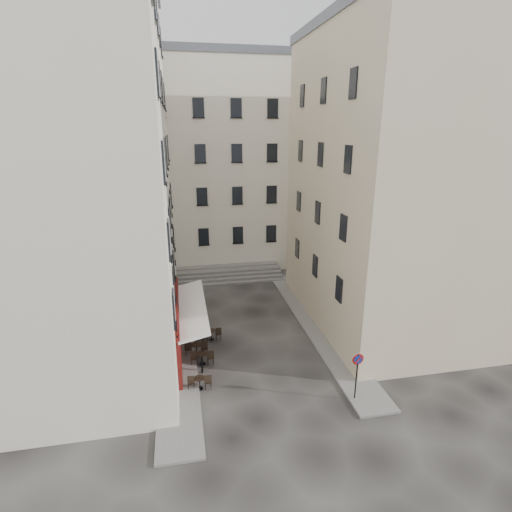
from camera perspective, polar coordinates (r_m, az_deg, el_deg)
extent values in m
plane|color=black|center=(23.63, 0.29, -14.12)|extent=(90.00, 90.00, 0.00)
cube|color=slate|center=(26.73, -11.11, -10.27)|extent=(2.00, 22.00, 0.12)
cube|color=slate|center=(27.19, 8.48, -9.60)|extent=(2.00, 18.00, 0.12)
cube|color=beige|center=(23.70, -27.45, 9.81)|extent=(12.00, 16.00, 20.00)
cube|color=#C7B894|center=(27.52, 21.04, 9.36)|extent=(12.00, 14.00, 18.00)
cube|color=#595E66|center=(27.89, 23.44, 28.54)|extent=(12.20, 14.20, 0.60)
cube|color=beige|center=(38.91, -6.84, 12.58)|extent=(18.00, 10.00, 18.00)
cube|color=#595E66|center=(39.18, -7.39, 26.24)|extent=(18.20, 10.20, 0.60)
cube|color=#490A0B|center=(23.29, -11.10, -10.04)|extent=(0.25, 7.00, 3.50)
cube|color=black|center=(23.45, -10.95, -10.79)|extent=(0.06, 3.85, 2.00)
cube|color=white|center=(22.75, -9.20, -7.24)|extent=(1.58, 7.30, 0.41)
cube|color=slate|center=(34.13, -3.66, -3.49)|extent=(9.00, 1.80, 0.20)
cube|color=slate|center=(34.47, -3.76, -2.92)|extent=(9.00, 1.80, 0.20)
cube|color=slate|center=(34.82, -3.87, -2.35)|extent=(9.00, 1.80, 0.20)
cube|color=slate|center=(35.17, -3.97, -1.79)|extent=(9.00, 1.80, 0.20)
cylinder|color=black|center=(22.22, -7.72, -15.21)|extent=(0.10, 0.10, 0.90)
sphere|color=black|center=(21.97, -7.77, -14.18)|extent=(0.12, 0.12, 0.12)
cylinder|color=black|center=(25.23, -8.25, -10.91)|extent=(0.10, 0.10, 0.90)
sphere|color=black|center=(25.01, -8.30, -9.96)|extent=(0.12, 0.12, 0.12)
cylinder|color=black|center=(28.35, -8.65, -7.54)|extent=(0.10, 0.10, 0.90)
sphere|color=black|center=(28.15, -8.70, -6.67)|extent=(0.12, 0.12, 0.12)
cylinder|color=black|center=(20.28, 14.13, -16.49)|extent=(0.06, 0.06, 2.50)
cylinder|color=#B6150C|center=(19.74, 14.37, -14.10)|extent=(0.58, 0.05, 0.58)
cylinder|color=navy|center=(19.72, 14.40, -14.13)|extent=(0.42, 0.05, 0.42)
cube|color=#B6150C|center=(19.70, 14.43, -14.17)|extent=(0.34, 0.04, 0.34)
cylinder|color=black|center=(21.24, -8.02, -18.23)|extent=(0.33, 0.33, 0.02)
cylinder|color=black|center=(21.06, -8.06, -17.55)|extent=(0.05, 0.05, 0.65)
cylinder|color=black|center=(20.89, -8.09, -16.89)|extent=(0.56, 0.56, 0.04)
cube|color=black|center=(21.05, -6.88, -17.37)|extent=(0.35, 0.35, 0.83)
cube|color=black|center=(21.11, -9.26, -17.38)|extent=(0.35, 0.35, 0.83)
cylinder|color=black|center=(23.03, -7.66, -15.03)|extent=(0.36, 0.36, 0.02)
cylinder|color=black|center=(22.85, -7.69, -14.34)|extent=(0.05, 0.05, 0.70)
cylinder|color=black|center=(22.69, -7.72, -13.65)|extent=(0.60, 0.60, 0.04)
cube|color=black|center=(22.85, -6.54, -14.15)|extent=(0.38, 0.38, 0.90)
cube|color=black|center=(22.90, -8.87, -14.17)|extent=(0.38, 0.38, 0.90)
cylinder|color=black|center=(23.86, -8.48, -13.78)|extent=(0.37, 0.37, 0.02)
cylinder|color=black|center=(23.69, -8.52, -13.09)|extent=(0.05, 0.05, 0.71)
cylinder|color=black|center=(23.53, -8.56, -12.41)|extent=(0.61, 0.61, 0.04)
cube|color=black|center=(23.68, -7.39, -12.91)|extent=(0.39, 0.39, 0.91)
cube|color=black|center=(23.75, -9.67, -12.93)|extent=(0.39, 0.39, 0.91)
cylinder|color=black|center=(25.29, -6.33, -11.75)|extent=(0.33, 0.33, 0.02)
cylinder|color=black|center=(25.14, -6.36, -11.14)|extent=(0.05, 0.05, 0.65)
cylinder|color=black|center=(24.99, -6.38, -10.54)|extent=(0.56, 0.56, 0.04)
cube|color=black|center=(25.14, -5.40, -10.98)|extent=(0.35, 0.35, 0.84)
cube|color=black|center=(25.17, -7.35, -11.01)|extent=(0.35, 0.35, 0.84)
cylinder|color=black|center=(26.48, -8.71, -10.38)|extent=(0.40, 0.40, 0.02)
cylinder|color=black|center=(26.31, -8.75, -9.67)|extent=(0.06, 0.06, 0.78)
cylinder|color=black|center=(26.14, -8.79, -8.99)|extent=(0.66, 0.66, 0.04)
cube|color=black|center=(26.30, -7.66, -9.50)|extent=(0.42, 0.42, 1.00)
cube|color=black|center=(26.37, -9.87, -9.53)|extent=(0.42, 0.42, 1.00)
imported|color=black|center=(26.06, -8.31, -9.10)|extent=(0.61, 0.44, 1.56)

